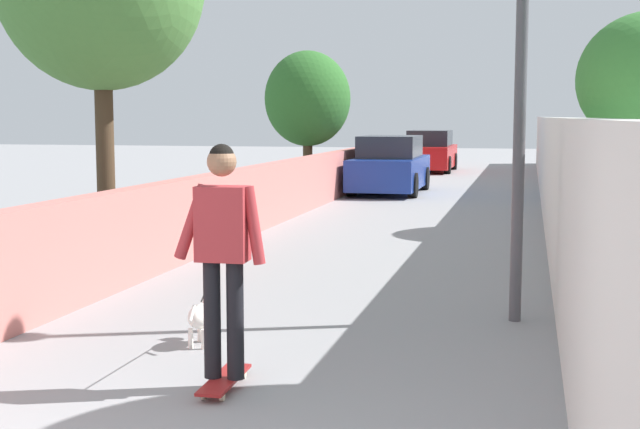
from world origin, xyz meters
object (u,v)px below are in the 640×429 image
object	(u,v)px
tree_left_near	(308,99)
person_skateboarder	(223,242)
skateboard	(224,380)
car_near	(390,167)
car_far	(430,152)
dog	(203,315)

from	to	relation	value
tree_left_near	person_skateboarder	bearing A→B (deg)	-167.79
tree_left_near	skateboard	xyz separation A→B (m)	(-16.34, -3.54, -2.44)
skateboard	car_near	size ratio (longest dim) A/B	0.20
tree_left_near	person_skateboarder	xyz separation A→B (m)	(-16.34, -3.54, -1.39)
tree_left_near	car_far	bearing A→B (deg)	-11.43
tree_left_near	car_far	xyz separation A→B (m)	(10.37, -2.10, -1.80)
dog	car_far	xyz separation A→B (m)	(25.54, 0.81, 0.44)
person_skateboarder	car_far	bearing A→B (deg)	3.09
dog	skateboard	bearing A→B (deg)	-151.89
tree_left_near	car_near	bearing A→B (deg)	-70.46
skateboard	car_near	distance (m)	17.16
person_skateboarder	skateboard	bearing A→B (deg)	0.45
person_skateboarder	car_near	distance (m)	17.15
skateboard	dog	distance (m)	1.35
tree_left_near	car_far	distance (m)	10.73
tree_left_near	person_skateboarder	world-z (taller)	tree_left_near
car_far	tree_left_near	bearing A→B (deg)	168.57
tree_left_near	dog	size ratio (longest dim) A/B	2.57
tree_left_near	person_skateboarder	size ratio (longest dim) A/B	2.14
skateboard	car_near	bearing A→B (deg)	4.82
car_near	tree_left_near	bearing A→B (deg)	109.54
dog	car_near	distance (m)	15.94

